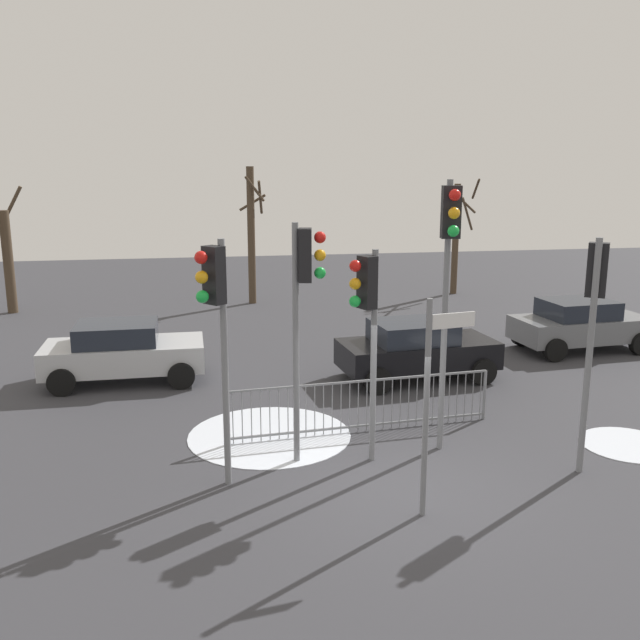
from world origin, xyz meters
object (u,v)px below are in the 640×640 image
(traffic_light_rear_left, at_px, (367,309))
(bare_tree_centre, at_px, (5,254))
(traffic_light_rear_right, at_px, (216,309))
(bare_tree_right, at_px, (252,233))
(traffic_light_mid_left, at_px, (304,290))
(car_grey_mid, at_px, (580,324))
(car_black_far, at_px, (416,349))
(bare_tree_left, at_px, (457,235))
(direction_sign_post, at_px, (430,397))
(car_silver_near, at_px, (123,351))
(traffic_light_foreground_left, at_px, (449,257))
(traffic_light_foreground_right, at_px, (594,302))

(traffic_light_rear_left, xyz_separation_m, bare_tree_centre, (-9.58, 14.60, -0.66))
(traffic_light_rear_right, height_order, bare_tree_right, bare_tree_right)
(traffic_light_mid_left, bearing_deg, car_grey_mid, 134.42)
(bare_tree_right, bearing_deg, car_black_far, -72.70)
(bare_tree_left, bearing_deg, direction_sign_post, -111.79)
(traffic_light_mid_left, bearing_deg, car_silver_near, -136.25)
(traffic_light_foreground_left, bearing_deg, bare_tree_right, -72.40)
(direction_sign_post, bearing_deg, car_black_far, 63.81)
(traffic_light_rear_left, bearing_deg, traffic_light_rear_right, 79.14)
(traffic_light_mid_left, relative_size, bare_tree_centre, 0.93)
(traffic_light_mid_left, height_order, bare_tree_right, bare_tree_right)
(traffic_light_foreground_left, xyz_separation_m, car_black_far, (0.86, 4.34, -2.85))
(traffic_light_rear_right, xyz_separation_m, direction_sign_post, (3.03, -1.46, -1.13))
(traffic_light_rear_left, height_order, bare_tree_centre, bare_tree_centre)
(car_grey_mid, bearing_deg, car_black_far, -166.31)
(traffic_light_rear_left, bearing_deg, car_silver_near, 17.16)
(bare_tree_left, bearing_deg, car_grey_mid, -88.04)
(direction_sign_post, relative_size, car_black_far, 0.85)
(traffic_light_mid_left, distance_m, traffic_light_foreground_right, 4.84)
(traffic_light_rear_left, height_order, direction_sign_post, traffic_light_rear_left)
(bare_tree_left, xyz_separation_m, bare_tree_centre, (-17.05, -0.89, -0.27))
(car_black_far, bearing_deg, car_silver_near, 165.68)
(traffic_light_foreground_right, distance_m, car_black_far, 6.03)
(traffic_light_rear_right, distance_m, traffic_light_rear_left, 2.63)
(traffic_light_mid_left, distance_m, traffic_light_rear_left, 1.13)
(car_black_far, bearing_deg, direction_sign_post, -112.11)
(traffic_light_foreground_left, height_order, traffic_light_rear_right, traffic_light_foreground_left)
(traffic_light_rear_right, xyz_separation_m, car_grey_mid, (10.34, 6.95, -2.23))
(traffic_light_rear_left, relative_size, car_grey_mid, 0.97)
(traffic_light_rear_right, distance_m, car_silver_near, 6.89)
(traffic_light_foreground_right, distance_m, bare_tree_left, 16.84)
(traffic_light_foreground_right, distance_m, car_silver_near, 10.83)
(traffic_light_rear_left, relative_size, car_silver_near, 0.99)
(car_silver_near, xyz_separation_m, bare_tree_right, (3.87, 9.32, 1.92))
(direction_sign_post, bearing_deg, bare_tree_left, 58.09)
(traffic_light_foreground_right, relative_size, direction_sign_post, 1.21)
(traffic_light_foreground_right, bearing_deg, traffic_light_foreground_left, -174.12)
(traffic_light_foreground_left, height_order, car_silver_near, traffic_light_foreground_left)
(car_grey_mid, height_order, bare_tree_left, bare_tree_left)
(traffic_light_foreground_right, height_order, bare_tree_left, bare_tree_left)
(traffic_light_rear_right, bearing_deg, traffic_light_foreground_right, -133.94)
(traffic_light_foreground_right, relative_size, traffic_light_rear_right, 0.99)
(car_grey_mid, bearing_deg, car_silver_near, 178.66)
(car_black_far, xyz_separation_m, car_silver_near, (-7.10, 1.03, 0.00))
(traffic_light_foreground_left, xyz_separation_m, traffic_light_rear_left, (-1.50, -0.22, -0.83))
(car_black_far, bearing_deg, traffic_light_rear_right, -139.97)
(traffic_light_foreground_right, bearing_deg, direction_sign_post, -127.18)
(traffic_light_rear_right, distance_m, car_black_far, 7.44)
(traffic_light_mid_left, height_order, car_silver_near, traffic_light_mid_left)
(traffic_light_foreground_left, xyz_separation_m, bare_tree_right, (-2.36, 14.70, -0.93))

